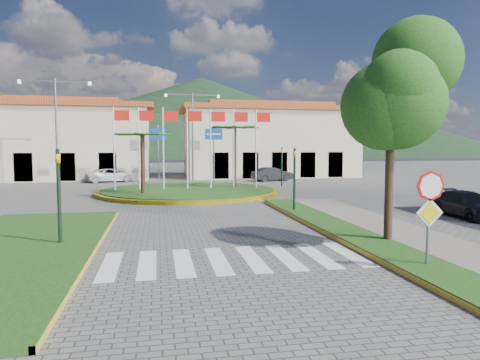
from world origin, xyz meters
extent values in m
plane|color=#5B5956|center=(0.00, 0.00, 0.00)|extent=(160.00, 160.00, 0.00)
cube|color=gray|center=(6.00, 2.00, 0.07)|extent=(4.00, 28.00, 0.15)
cube|color=#184012|center=(4.80, 2.00, 0.09)|extent=(1.60, 28.00, 0.18)
cube|color=#184012|center=(-6.50, 6.00, 0.09)|extent=(5.00, 14.00, 0.18)
cube|color=silver|center=(0.00, 4.00, 0.01)|extent=(8.00, 3.00, 0.01)
cylinder|color=yellow|center=(0.00, 22.00, 0.12)|extent=(12.70, 12.70, 0.24)
cylinder|color=#184012|center=(0.00, 22.00, 0.15)|extent=(12.00, 12.00, 0.30)
cylinder|color=black|center=(-3.00, 20.00, 2.02)|extent=(0.28, 0.28, 4.05)
cylinder|color=black|center=(3.50, 23.00, 2.34)|extent=(0.28, 0.28, 4.68)
cylinder|color=silver|center=(-5.00, 22.50, 3.00)|extent=(0.10, 0.10, 6.00)
cube|color=red|center=(-4.45, 22.50, 5.40)|extent=(1.00, 0.03, 0.70)
cylinder|color=silver|center=(-3.33, 22.50, 3.00)|extent=(0.10, 0.10, 6.00)
cube|color=red|center=(-2.78, 22.50, 5.40)|extent=(1.00, 0.03, 0.70)
cylinder|color=silver|center=(-1.67, 22.50, 3.00)|extent=(0.10, 0.10, 6.00)
cube|color=red|center=(-1.12, 22.50, 5.40)|extent=(1.00, 0.03, 0.70)
cylinder|color=silver|center=(0.00, 22.50, 3.00)|extent=(0.10, 0.10, 6.00)
cube|color=red|center=(0.55, 22.50, 5.40)|extent=(1.00, 0.03, 0.70)
cylinder|color=silver|center=(1.67, 22.50, 3.00)|extent=(0.10, 0.10, 6.00)
cube|color=red|center=(2.22, 22.50, 5.40)|extent=(1.00, 0.03, 0.70)
cylinder|color=silver|center=(3.33, 22.50, 3.00)|extent=(0.10, 0.10, 6.00)
cube|color=red|center=(3.88, 22.50, 5.40)|extent=(1.00, 0.03, 0.70)
cylinder|color=silver|center=(5.00, 22.50, 3.00)|extent=(0.10, 0.10, 6.00)
cube|color=red|center=(5.55, 22.50, 5.40)|extent=(1.00, 0.03, 0.70)
cylinder|color=slate|center=(4.90, 2.00, 1.25)|extent=(0.07, 0.07, 2.50)
cylinder|color=red|center=(4.90, 1.95, 2.25)|extent=(0.80, 0.03, 0.80)
cube|color=yellow|center=(4.90, 1.94, 1.55)|extent=(0.78, 0.03, 0.78)
cylinder|color=black|center=(5.50, 5.00, 2.20)|extent=(0.28, 0.28, 4.40)
ellipsoid|color=#144913|center=(5.50, 5.00, 5.20)|extent=(3.60, 3.60, 3.20)
cylinder|color=black|center=(-5.20, 6.50, 1.60)|extent=(0.12, 0.12, 3.20)
imported|color=gold|center=(-5.20, 6.50, 2.60)|extent=(0.15, 0.18, 0.90)
cylinder|color=black|center=(4.50, 12.00, 1.60)|extent=(0.12, 0.12, 3.20)
imported|color=gold|center=(4.50, 12.00, 2.60)|extent=(0.15, 0.18, 0.90)
cylinder|color=black|center=(8.00, 26.00, 1.60)|extent=(0.12, 0.12, 3.20)
imported|color=gold|center=(8.00, 26.00, 2.60)|extent=(0.18, 0.15, 0.90)
cylinder|color=slate|center=(-2.00, 31.00, 2.60)|extent=(0.12, 0.12, 5.20)
cube|color=#0F46A2|center=(-2.00, 30.94, 4.40)|extent=(1.60, 0.05, 1.00)
cylinder|color=slate|center=(3.00, 31.00, 2.60)|extent=(0.12, 0.12, 5.20)
cube|color=#0F46A2|center=(3.00, 30.94, 4.40)|extent=(1.60, 0.05, 1.00)
cylinder|color=slate|center=(1.00, 30.00, 4.00)|extent=(0.16, 0.16, 8.00)
cube|color=slate|center=(-0.20, 30.00, 7.80)|extent=(2.40, 0.08, 0.08)
cube|color=slate|center=(2.20, 30.00, 7.80)|extent=(2.40, 0.08, 0.08)
cylinder|color=slate|center=(-9.00, 24.00, 4.00)|extent=(0.16, 0.16, 8.00)
cube|color=slate|center=(-10.20, 24.00, 7.80)|extent=(2.40, 0.08, 0.08)
cube|color=slate|center=(-7.80, 24.00, 7.80)|extent=(2.40, 0.08, 0.08)
cube|color=beige|center=(-14.00, 38.00, 3.50)|extent=(22.00, 9.00, 7.00)
cube|color=#97361D|center=(-14.00, 38.00, 7.25)|extent=(23.32, 9.54, 0.50)
cube|color=#97361D|center=(-14.00, 38.00, 7.75)|extent=(16.50, 4.95, 0.60)
cube|color=beige|center=(10.00, 38.00, 3.50)|extent=(18.00, 9.00, 7.00)
cube|color=#97361D|center=(10.00, 38.00, 7.25)|extent=(19.08, 9.54, 0.50)
cube|color=#97361D|center=(10.00, 38.00, 7.75)|extent=(13.50, 4.95, 0.60)
cone|color=black|center=(15.00, 160.00, 15.00)|extent=(180.00, 180.00, 30.00)
cone|color=black|center=(70.00, 135.00, 9.00)|extent=(120.00, 120.00, 18.00)
cone|color=black|center=(-10.00, 130.00, 8.00)|extent=(110.00, 110.00, 16.00)
imported|color=white|center=(-6.35, 33.02, 0.62)|extent=(4.84, 3.29, 1.23)
imported|color=black|center=(-6.00, 34.07, 0.62)|extent=(3.91, 2.32, 1.25)
imported|color=black|center=(8.66, 31.23, 0.65)|extent=(4.15, 2.23, 1.30)
imported|color=black|center=(12.00, 9.34, 0.60)|extent=(1.89, 4.20, 1.19)
camera|label=1|loc=(-2.07, -7.98, 3.28)|focal=32.00mm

